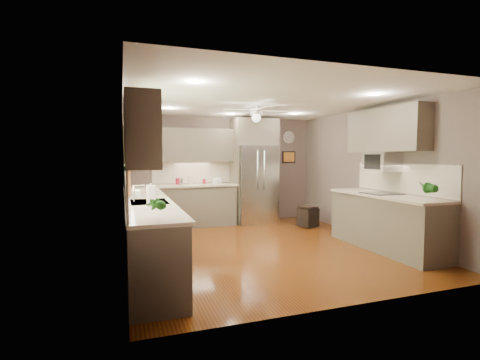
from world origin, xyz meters
TOP-DOWN VIEW (x-y plane):
  - floor at (0.00, 0.00)m, footprint 5.00×5.00m
  - ceiling at (0.00, 0.00)m, footprint 5.00×5.00m
  - wall_back at (0.00, 2.50)m, footprint 4.50×0.00m
  - wall_front at (0.00, -2.50)m, footprint 4.50×0.00m
  - wall_left at (-2.25, 0.00)m, footprint 0.00×5.00m
  - wall_right at (2.25, 0.00)m, footprint 0.00×5.00m
  - canister_a at (-1.12, 2.20)m, footprint 0.11×0.11m
  - canister_b at (-1.05, 2.18)m, footprint 0.12×0.12m
  - canister_c at (-0.84, 2.25)m, footprint 0.14×0.14m
  - canister_d at (-0.52, 2.21)m, footprint 0.09×0.09m
  - soap_bottle at (-2.09, -0.19)m, footprint 0.11×0.11m
  - potted_plant_left at (-1.96, -1.92)m, footprint 0.18×0.15m
  - potted_plant_right at (1.90, -1.63)m, footprint 0.21×0.18m
  - bowl at (-0.21, 2.17)m, footprint 0.28×0.28m
  - left_run at (-1.95, 0.15)m, footprint 0.65×4.70m
  - back_run at (-0.72, 2.20)m, footprint 1.85×0.65m
  - uppers at (-0.74, 0.71)m, footprint 4.50×4.70m
  - window at (-2.22, -0.50)m, footprint 0.05×1.12m
  - sink at (-1.93, -0.50)m, footprint 0.50×0.70m
  - refrigerator at (0.70, 2.16)m, footprint 1.06×0.75m
  - right_run at (1.93, -0.80)m, footprint 0.70×2.20m
  - microwave at (2.03, -0.55)m, footprint 0.43×0.55m
  - ceiling_fan at (-0.00, 0.30)m, footprint 1.18×1.18m
  - recessed_lights at (-0.04, 0.40)m, footprint 2.84×3.14m
  - wall_clock at (1.75, 2.48)m, footprint 0.30×0.03m
  - framed_print at (1.75, 2.48)m, footprint 0.36×0.03m
  - stool at (1.60, 1.22)m, footprint 0.44×0.44m
  - paper_towel at (-1.94, -1.03)m, footprint 0.12×0.12m

SIDE VIEW (x-z plane):
  - floor at x=0.00m, z-range 0.00..0.00m
  - stool at x=1.60m, z-range 0.01..0.46m
  - left_run at x=-1.95m, z-range -0.24..1.21m
  - back_run at x=-0.72m, z-range -0.24..1.21m
  - right_run at x=1.93m, z-range -0.24..1.21m
  - sink at x=-1.93m, z-range 0.75..1.07m
  - bowl at x=-0.21m, z-range 0.94..1.00m
  - canister_d at x=-0.52m, z-range 0.95..1.05m
  - canister_b at x=-1.05m, z-range 0.94..1.08m
  - canister_a at x=-1.12m, z-range 0.95..1.09m
  - canister_c at x=-0.84m, z-range 0.93..1.13m
  - soap_bottle at x=-2.09m, z-range 0.94..1.14m
  - paper_towel at x=-1.94m, z-range 0.93..1.23m
  - potted_plant_left at x=-1.96m, z-range 0.94..1.24m
  - potted_plant_right at x=1.90m, z-range 0.94..1.31m
  - refrigerator at x=0.70m, z-range -0.04..2.41m
  - wall_back at x=0.00m, z-range -1.00..3.50m
  - wall_front at x=0.00m, z-range -1.00..3.50m
  - wall_left at x=-2.25m, z-range -1.25..3.75m
  - wall_right at x=2.25m, z-range -1.25..3.75m
  - microwave at x=2.03m, z-range 1.31..1.65m
  - framed_print at x=1.75m, z-range 1.40..1.70m
  - window at x=-2.22m, z-range 1.09..2.01m
  - uppers at x=-0.74m, z-range 1.39..2.35m
  - wall_clock at x=1.75m, z-range 1.90..2.20m
  - ceiling_fan at x=0.00m, z-range 2.17..2.49m
  - recessed_lights at x=-0.04m, z-range 2.49..2.50m
  - ceiling at x=0.00m, z-range 2.50..2.50m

